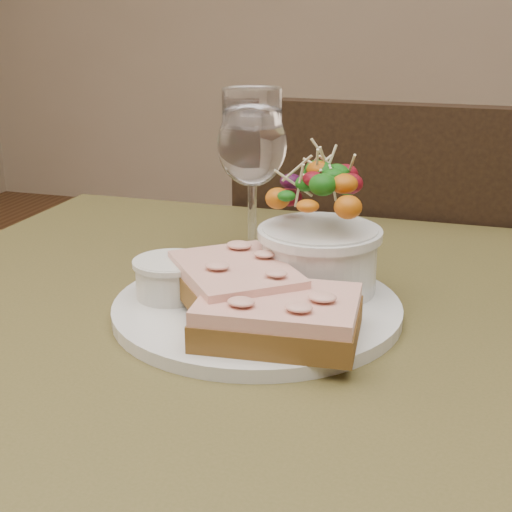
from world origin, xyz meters
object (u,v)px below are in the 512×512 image
(cafe_table, at_px, (252,432))
(sandwich_back, at_px, (235,283))
(dinner_plate, at_px, (257,308))
(wine_glass, at_px, (252,150))
(ramekin, at_px, (171,276))
(chair_far, at_px, (379,430))
(sandwich_front, at_px, (279,317))
(salad_bowl, at_px, (320,230))

(cafe_table, distance_m, sandwich_back, 0.14)
(dinner_plate, relative_size, sandwich_back, 1.72)
(wine_glass, bearing_deg, cafe_table, -72.58)
(ramekin, bearing_deg, wine_glass, 79.85)
(chair_far, relative_size, sandwich_back, 5.84)
(sandwich_back, height_order, ramekin, sandwich_back)
(sandwich_front, xyz_separation_m, sandwich_back, (-0.05, 0.04, 0.01))
(chair_far, distance_m, ramekin, 0.77)
(chair_far, xyz_separation_m, ramekin, (-0.14, -0.57, 0.49))
(cafe_table, height_order, chair_far, chair_far)
(chair_far, height_order, dinner_plate, chair_far)
(chair_far, distance_m, sandwich_front, 0.79)
(salad_bowl, bearing_deg, chair_far, 88.52)
(dinner_plate, distance_m, sandwich_back, 0.04)
(salad_bowl, bearing_deg, dinner_plate, -133.74)
(dinner_plate, relative_size, wine_glass, 1.51)
(sandwich_front, relative_size, ramekin, 2.11)
(sandwich_back, height_order, wine_glass, wine_glass)
(cafe_table, height_order, dinner_plate, dinner_plate)
(cafe_table, relative_size, sandwich_back, 5.20)
(sandwich_back, bearing_deg, chair_far, 133.77)
(cafe_table, xyz_separation_m, sandwich_back, (-0.02, 0.02, 0.14))
(ramekin, bearing_deg, sandwich_front, -24.81)
(sandwich_back, bearing_deg, wine_glass, 153.60)
(dinner_plate, height_order, wine_glass, wine_glass)
(salad_bowl, xyz_separation_m, wine_glass, (-0.10, 0.10, 0.05))
(cafe_table, xyz_separation_m, salad_bowl, (0.04, 0.09, 0.17))
(dinner_plate, xyz_separation_m, salad_bowl, (0.05, 0.05, 0.07))
(dinner_plate, distance_m, salad_bowl, 0.09)
(sandwich_back, distance_m, salad_bowl, 0.10)
(dinner_plate, height_order, salad_bowl, salad_bowl)
(sandwich_front, relative_size, salad_bowl, 1.08)
(dinner_plate, relative_size, salad_bowl, 2.09)
(cafe_table, relative_size, salad_bowl, 6.30)
(chair_far, bearing_deg, cafe_table, 86.62)
(cafe_table, height_order, salad_bowl, salad_bowl)
(ramekin, xyz_separation_m, salad_bowl, (0.13, 0.06, 0.04))
(sandwich_front, xyz_separation_m, salad_bowl, (0.01, 0.11, 0.04))
(dinner_plate, bearing_deg, chair_far, 83.93)
(sandwich_front, xyz_separation_m, wine_glass, (-0.09, 0.22, 0.09))
(sandwich_front, relative_size, wine_glass, 0.78)
(dinner_plate, height_order, ramekin, ramekin)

